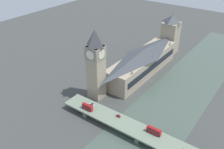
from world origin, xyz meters
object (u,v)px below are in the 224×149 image
object	(u,v)px
road_bridge	(142,133)
double_decker_bus_lead	(87,107)
double_decker_bus_mid	(154,131)
victoria_tower	(170,35)
car_northbound_lead	(92,104)
parliament_hall	(143,62)
clock_tower	(96,63)
car_northbound_tail	(118,116)

from	to	relation	value
road_bridge	double_decker_bus_lead	bearing A→B (deg)	4.08
road_bridge	double_decker_bus_mid	bearing A→B (deg)	-156.80
victoria_tower	car_northbound_lead	world-z (taller)	victoria_tower
parliament_hall	double_decker_bus_lead	world-z (taller)	parliament_hall
parliament_hall	clock_tower	bearing A→B (deg)	79.72
parliament_hall	car_northbound_tail	xyz separation A→B (m)	(-25.83, 82.39, -6.37)
clock_tower	car_northbound_tail	xyz separation A→B (m)	(-37.34, 18.98, -28.07)
clock_tower	victoria_tower	distance (m)	130.83
parliament_hall	clock_tower	xyz separation A→B (m)	(11.51, 63.42, 21.70)
road_bridge	double_decker_bus_mid	world-z (taller)	double_decker_bus_mid
victoria_tower	car_northbound_lead	xyz separation A→B (m)	(0.65, 149.25, -16.54)
road_bridge	car_northbound_tail	distance (m)	23.95
double_decker_bus_mid	victoria_tower	bearing A→B (deg)	-68.95
clock_tower	road_bridge	bearing A→B (deg)	159.53
clock_tower	victoria_tower	world-z (taller)	clock_tower
road_bridge	double_decker_bus_lead	xyz separation A→B (m)	(49.30, 3.52, 3.83)
road_bridge	double_decker_bus_mid	xyz separation A→B (m)	(-7.95, -3.41, 3.86)
parliament_hall	victoria_tower	size ratio (longest dim) A/B	2.07
double_decker_bus_lead	double_decker_bus_mid	size ratio (longest dim) A/B	0.91
clock_tower	road_bridge	size ratio (longest dim) A/B	0.46
road_bridge	double_decker_bus_lead	world-z (taller)	double_decker_bus_lead
parliament_hall	car_northbound_lead	size ratio (longest dim) A/B	25.64
victoria_tower	double_decker_bus_mid	size ratio (longest dim) A/B	4.60
road_bridge	double_decker_bus_lead	size ratio (longest dim) A/B	14.11
double_decker_bus_lead	double_decker_bus_mid	world-z (taller)	double_decker_bus_mid
double_decker_bus_lead	car_northbound_tail	xyz separation A→B (m)	(-25.72, -7.28, -1.90)
victoria_tower	car_northbound_lead	size ratio (longest dim) A/B	12.42
double_decker_bus_lead	parliament_hall	bearing A→B (deg)	-89.93
clock_tower	victoria_tower	bearing A→B (deg)	-95.04
clock_tower	car_northbound_lead	size ratio (longest dim) A/B	15.81
parliament_hall	car_northbound_lead	distance (m)	83.09
clock_tower	double_decker_bus_mid	size ratio (longest dim) A/B	5.85
double_decker_bus_mid	car_northbound_lead	xyz separation A→B (m)	(58.07, 0.09, -1.94)
double_decker_bus_mid	road_bridge	bearing A→B (deg)	23.20
double_decker_bus_mid	double_decker_bus_lead	bearing A→B (deg)	6.90
parliament_hall	double_decker_bus_mid	size ratio (longest dim) A/B	9.49
car_northbound_tail	car_northbound_lead	bearing A→B (deg)	0.97
victoria_tower	double_decker_bus_lead	distance (m)	156.76
double_decker_bus_mid	car_northbound_tail	distance (m)	31.59
parliament_hall	car_northbound_tail	bearing A→B (deg)	107.41
double_decker_bus_mid	car_northbound_tail	world-z (taller)	double_decker_bus_mid
double_decker_bus_lead	car_northbound_lead	distance (m)	7.14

